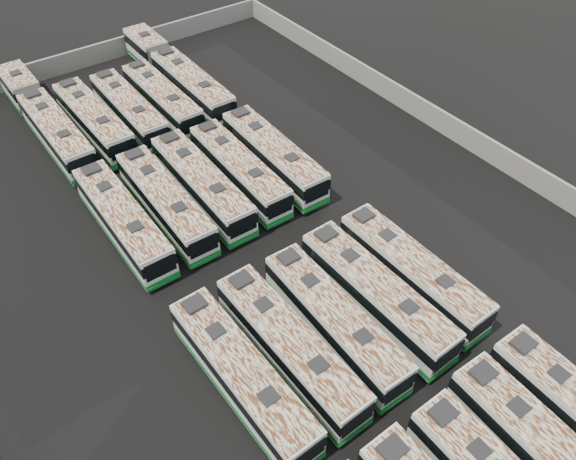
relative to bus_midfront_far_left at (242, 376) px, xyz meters
The scene contains 17 objects.
ground 11.44m from the bus_midfront_far_left, 45.24° to the left, with size 140.00×140.00×0.00m, color black.
perimeter_wall 11.32m from the bus_midfront_far_left, 45.24° to the left, with size 45.20×73.20×2.20m.
bus_midfront_far_left is the anchor object (origin of this frame).
bus_midfront_left 3.41m from the bus_midfront_far_left, ahead, with size 2.82×12.38×3.48m.
bus_midfront_center 6.86m from the bus_midfront_far_left, ahead, with size 2.86×12.20×3.42m.
bus_midfront_right 10.44m from the bus_midfront_far_left, ahead, with size 2.86×12.54×3.52m.
bus_midfront_far_right 13.86m from the bus_midfront_far_left, ahead, with size 2.73×12.21×3.43m.
bus_midback_far_left 16.42m from the bus_midfront_far_left, 90.21° to the left, with size 2.69×12.55×3.53m.
bus_midback_left 16.79m from the bus_midfront_far_left, 78.00° to the left, with size 2.84×12.40×3.48m.
bus_midback_center 17.95m from the bus_midfront_far_left, 67.54° to the left, with size 2.88×12.66×3.56m.
bus_midback_right 19.44m from the bus_midfront_far_left, 57.91° to the left, with size 2.85×12.23×3.43m.
bus_midback_far_right 21.38m from the bus_midfront_far_left, 49.98° to the left, with size 2.95×12.60×3.53m.
bus_back_far_left 33.90m from the bus_midfront_far_left, 90.12° to the left, with size 2.78×19.36×3.51m.
bus_back_left 30.76m from the bus_midfront_far_left, 83.59° to the left, with size 2.90×12.48×3.50m.
bus_back_center 31.11m from the bus_midfront_far_left, 77.26° to the left, with size 2.66×12.19×3.43m.
bus_back_right 32.00m from the bus_midfront_far_left, 71.19° to the left, with size 2.59×12.13×3.42m.
bus_back_far_right 36.65m from the bus_midfront_far_left, 67.86° to the left, with size 2.83×19.73×3.58m.
Camera 1 is at (-16.13, -23.71, 30.83)m, focal length 35.00 mm.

